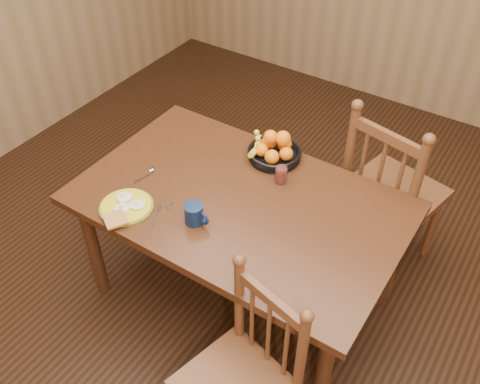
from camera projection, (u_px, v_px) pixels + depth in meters
The scene contains 10 objects.
room at pixel (240, 94), 2.23m from camera, with size 4.52×5.02×2.72m.
dining_table at pixel (240, 212), 2.68m from camera, with size 1.60×1.00×0.75m.
chair_far at pixel (390, 193), 3.00m from camera, with size 0.58×0.57×1.08m.
chair_near at pixel (242, 379), 2.23m from camera, with size 0.52×0.50×0.95m.
breakfast_plate at pixel (126, 207), 2.57m from camera, with size 0.26×0.31×0.04m.
fork at pixel (161, 212), 2.56m from camera, with size 0.08×0.18×0.00m.
spoon at pixel (149, 172), 2.78m from camera, with size 0.05×0.16×0.01m.
coffee_mug at pixel (195, 214), 2.48m from camera, with size 0.13×0.09×0.10m.
juice_glass at pixel (281, 175), 2.70m from camera, with size 0.06×0.06×0.09m.
fruit_bowl at pixel (274, 150), 2.85m from camera, with size 0.32×0.29×0.17m.
Camera 1 is at (1.06, -1.62, 2.52)m, focal length 40.00 mm.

